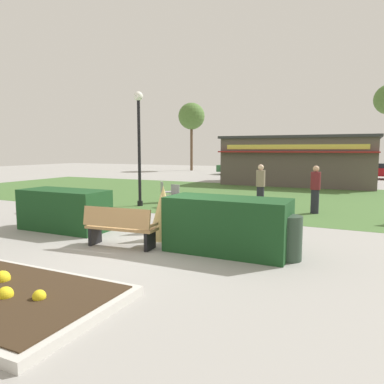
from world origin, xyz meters
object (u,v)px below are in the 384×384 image
(cafe_chair_west, at_px, (164,190))
(parked_car_west_slot, at_px, (241,167))
(lamppost_mid, at_px, (139,135))
(person_strolling, at_px, (260,186))
(tree_center_bg, at_px, (192,117))
(park_bench, at_px, (120,227))
(parked_car_center_slot, at_px, (304,169))
(food_kiosk, at_px, (299,160))
(cafe_chair_east, at_px, (173,194))
(person_standing, at_px, (315,189))
(trash_bin, at_px, (289,238))
(parked_car_east_slot, at_px, (372,170))

(cafe_chair_west, bearing_deg, parked_car_west_slot, 97.45)
(lamppost_mid, height_order, parked_car_west_slot, lamppost_mid)
(person_strolling, distance_m, tree_center_bg, 26.16)
(tree_center_bg, bearing_deg, parked_car_west_slot, -30.73)
(person_strolling, bearing_deg, park_bench, -32.05)
(cafe_chair_west, relative_size, parked_car_center_slot, 0.21)
(lamppost_mid, bearing_deg, food_kiosk, 70.89)
(parked_car_center_slot, bearing_deg, lamppost_mid, -100.26)
(cafe_chair_east, bearing_deg, parked_car_center_slot, 83.70)
(lamppost_mid, relative_size, cafe_chair_west, 5.04)
(lamppost_mid, xyz_separation_m, person_standing, (6.56, 1.15, -1.95))
(lamppost_mid, distance_m, cafe_chair_east, 2.68)
(park_bench, bearing_deg, parked_car_center_slot, 89.06)
(trash_bin, bearing_deg, cafe_chair_east, 136.92)
(parked_car_west_slot, bearing_deg, lamppost_mid, -84.32)
(cafe_chair_east, distance_m, parked_car_west_slot, 19.31)
(person_strolling, xyz_separation_m, parked_car_east_slot, (4.04, 17.88, -0.22))
(cafe_chair_east, xyz_separation_m, person_strolling, (3.15, 1.14, 0.33))
(lamppost_mid, distance_m, trash_bin, 8.63)
(person_strolling, distance_m, parked_car_west_slot, 19.01)
(trash_bin, bearing_deg, food_kiosk, 98.51)
(lamppost_mid, xyz_separation_m, parked_car_center_slot, (3.48, 19.26, -2.16))
(trash_bin, bearing_deg, person_strolling, 109.88)
(trash_bin, bearing_deg, park_bench, -169.33)
(parked_car_east_slot, bearing_deg, trash_bin, -94.30)
(food_kiosk, relative_size, cafe_chair_west, 10.50)
(lamppost_mid, distance_m, tree_center_bg, 25.13)
(person_strolling, relative_size, parked_car_center_slot, 0.40)
(food_kiosk, relative_size, parked_car_west_slot, 2.22)
(food_kiosk, xyz_separation_m, parked_car_west_slot, (-6.14, 7.06, -0.91))
(parked_car_west_slot, xyz_separation_m, parked_car_center_slot, (5.40, -0.00, 0.00))
(cafe_chair_west, bearing_deg, parked_car_east_slot, 65.75)
(lamppost_mid, bearing_deg, person_strolling, 16.93)
(cafe_chair_west, bearing_deg, cafe_chair_east, -45.68)
(park_bench, height_order, parked_car_east_slot, parked_car_east_slot)
(food_kiosk, distance_m, parked_car_center_slot, 7.16)
(park_bench, relative_size, cafe_chair_east, 1.95)
(person_strolling, xyz_separation_m, tree_center_bg, (-13.35, 21.98, 4.84))
(trash_bin, bearing_deg, parked_car_center_slot, 97.78)
(parked_car_west_slot, bearing_deg, cafe_chair_west, -82.55)
(parked_car_center_slot, xyz_separation_m, tree_center_bg, (-12.29, 4.10, 5.06))
(park_bench, height_order, tree_center_bg, tree_center_bg)
(cafe_chair_west, bearing_deg, park_bench, -68.54)
(person_strolling, distance_m, person_standing, 2.03)
(trash_bin, height_order, parked_car_west_slot, parked_car_west_slot)
(trash_bin, relative_size, person_standing, 0.54)
(lamppost_mid, bearing_deg, parked_car_center_slot, 79.74)
(park_bench, relative_size, cafe_chair_west, 1.95)
(cafe_chair_west, bearing_deg, parked_car_center_slot, 80.44)
(lamppost_mid, bearing_deg, parked_car_west_slot, 95.68)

